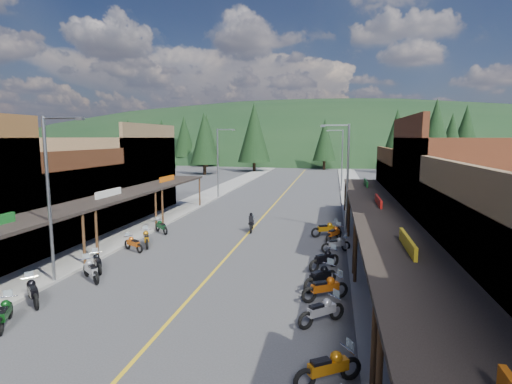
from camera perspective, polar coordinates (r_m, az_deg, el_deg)
The scene contains 42 objects.
ground at distance 24.21m, azimuth -4.00°, elevation -9.07°, with size 220.00×220.00×0.00m, color #38383A.
centerline at distance 43.37m, azimuth 2.86°, elevation -1.50°, with size 0.15×90.00×0.01m, color gold.
sidewalk_west at distance 45.40m, azimuth -8.08°, elevation -1.06°, with size 3.40×94.00×0.15m, color gray.
sidewalk_east at distance 43.01m, azimuth 14.41°, elevation -1.72°, with size 3.40×94.00×0.15m, color gray.
shop_west_2 at distance 31.49m, azimuth -28.13°, elevation -1.31°, with size 10.90×9.00×6.20m.
shop_west_3 at distance 39.23m, azimuth -19.42°, elevation 2.25°, with size 10.90×10.20×8.20m.
shop_east_2 at distance 25.51m, azimuth 28.53°, elevation -1.03°, with size 10.90×9.00×8.20m.
shop_east_3 at distance 34.82m, azimuth 23.70°, elevation -0.25°, with size 10.90×10.20×6.20m.
streetlight_0 at distance 21.06m, azimuth -27.24°, elevation -0.04°, with size 2.16×0.18×8.00m.
streetlight_1 at distance 46.30m, azimuth -5.32°, elevation 4.62°, with size 2.16×0.18×8.00m.
streetlight_2 at distance 30.48m, azimuth 12.69°, elevation 2.81°, with size 2.16×0.18×8.00m.
streetlight_3 at distance 52.43m, azimuth 12.04°, elevation 4.85°, with size 2.16×0.18×8.00m.
ridge_hill at distance 157.63m, azimuth 8.86°, elevation 5.18°, with size 310.00×140.00×60.00m, color black.
pine_0 at distance 96.12m, azimuth -17.74°, elevation 7.13°, with size 5.04×5.04×11.00m.
pine_1 at distance 97.13m, azimuth -7.06°, elevation 7.89°, with size 5.88×5.88×12.50m.
pine_2 at distance 81.96m, azimuth -0.27°, elevation 8.50°, with size 6.72×6.72×14.00m.
pine_3 at distance 88.39m, azimuth 9.78°, elevation 7.36°, with size 5.04×5.04×11.00m.
pine_4 at distance 83.22m, azimuth 19.46°, elevation 7.53°, with size 5.88×5.88×12.50m.
pine_5 at distance 98.41m, azimuth 27.79°, elevation 7.49°, with size 6.72×6.72×14.00m.
pine_7 at distance 105.47m, azimuth -10.21°, elevation 7.82°, with size 5.88×5.88×12.50m.
pine_8 at distance 68.39m, azimuth -13.28°, elevation 6.74°, with size 4.48×4.48×10.00m.
pine_9 at distance 69.71m, azimuth 26.13°, elevation 6.50°, with size 4.93×4.93×10.80m.
pine_10 at distance 76.26m, azimuth -7.42°, elevation 7.58°, with size 5.38×5.38×11.60m.
pine_11 at distance 61.95m, azimuth 24.25°, elevation 7.29°, with size 5.82×5.82×12.40m.
bike_west_3 at distance 18.10m, azimuth -32.28°, elevation -14.30°, with size 0.67×2.02×1.15m, color #0C3E11, non-canonical shape.
bike_west_4 at distance 19.79m, azimuth -29.30°, elevation -12.16°, with size 0.70×2.11×1.20m, color black, non-canonical shape.
bike_west_5 at distance 21.59m, azimuth -22.53°, elevation -10.13°, with size 0.69×2.07×1.18m, color #9D9DA2, non-canonical shape.
bike_west_6 at distance 22.88m, azimuth -21.71°, elevation -9.21°, with size 0.63×1.90×1.09m, color black, non-canonical shape.
bike_west_7 at distance 26.05m, azimuth -17.13°, elevation -6.96°, with size 0.63×1.88×1.07m, color #B94E0D, non-canonical shape.
bike_west_8 at distance 26.88m, azimuth -15.42°, elevation -6.29°, with size 0.70×2.11×1.20m, color #A76C0B, non-canonical shape.
bike_west_9 at distance 30.29m, azimuth -13.39°, elevation -4.73°, with size 0.65×1.94×1.11m, color #0B3B19, non-canonical shape.
bike_east_3 at distance 12.48m, azimuth 10.30°, elevation -23.27°, with size 0.71×2.13×1.22m, color #AE610C, non-canonical shape.
bike_east_4 at distance 15.82m, azimuth 9.37°, elevation -16.24°, with size 0.70×2.11×1.20m, color #A09FA4, non-canonical shape.
bike_east_5 at distance 17.95m, azimuth 9.85°, elevation -13.18°, with size 0.73×2.19×1.25m, color #B84F0D, non-canonical shape.
bike_east_6 at distance 19.18m, azimuth 9.20°, elevation -11.73°, with size 0.75×2.24×1.28m, color black, non-canonical shape.
bike_east_7 at distance 21.83m, azimuth 9.73°, elevation -9.35°, with size 0.73×2.18×1.24m, color black, non-canonical shape.
bike_east_8 at distance 25.24m, azimuth 11.37°, elevation -7.21°, with size 0.64×1.91×1.09m, color #99989D, non-canonical shape.
bike_east_9 at distance 27.82m, azimuth 11.08°, elevation -5.71°, with size 0.68×2.05×1.17m, color #BE4D0D, non-canonical shape.
bike_east_10 at distance 28.78m, azimuth 10.01°, elevation -5.14°, with size 0.73×2.20×1.26m, color #B8770D, non-canonical shape.
rider_on_bike at distance 30.04m, azimuth -0.64°, elevation -4.55°, with size 0.89×2.00×1.47m.
pedestrian_east_a at distance 21.38m, azimuth 16.24°, elevation -8.95°, with size 0.60×0.39×1.64m, color #242131.
pedestrian_east_b at distance 36.03m, azimuth 14.84°, elevation -1.94°, with size 0.90×0.52×1.86m, color brown.
Camera 1 is at (6.06, -22.36, 7.03)m, focal length 28.00 mm.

